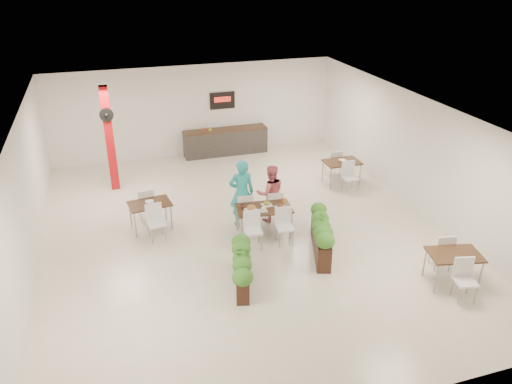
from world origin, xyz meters
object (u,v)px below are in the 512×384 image
planter_right (321,233)px  side_table_a (150,208)px  planter_left (242,264)px  side_table_b (342,165)px  red_column (109,138)px  main_table (264,212)px  service_counter (225,141)px  side_table_c (454,259)px  diner_woman (271,193)px  diner_man (242,193)px

planter_right → side_table_a: 4.47m
planter_left → planter_right: 2.28m
side_table_a → side_table_b: 6.16m
red_column → main_table: red_column is taller
service_counter → side_table_c: (2.74, -9.19, 0.13)m
planter_left → side_table_b: (4.45, 4.17, 0.13)m
red_column → side_table_b: size_ratio=1.97×
diner_woman → main_table: bearing=63.6°
service_counter → diner_man: 5.34m
diner_woman → planter_right: diner_woman is taller
service_counter → planter_right: bearing=-85.6°
red_column → side_table_b: 7.12m
main_table → diner_man: (-0.39, 0.65, 0.29)m
main_table → side_table_a: size_ratio=1.05×
planter_left → main_table: bearing=59.4°
planter_left → side_table_b: side_table_b is taller
side_table_b → planter_right: bearing=-122.9°
planter_left → side_table_c: size_ratio=1.01×
diner_woman → side_table_a: diner_woman is taller
service_counter → diner_woman: service_counter is taller
diner_man → side_table_a: bearing=-5.9°
red_column → diner_woman: red_column is taller
service_counter → side_table_a: (-3.24, -4.76, 0.13)m
diner_woman → planter_right: bearing=114.3°
side_table_b → side_table_a: bearing=-169.4°
diner_woman → side_table_c: diner_woman is taller
service_counter → planter_left: 7.98m
diner_woman → side_table_a: 3.19m
main_table → side_table_a: bearing=157.4°
diner_man → diner_woman: diner_man is taller
planter_left → side_table_a: size_ratio=1.02×
diner_man → side_table_c: diner_man is taller
diner_woman → side_table_c: size_ratio=0.96×
diner_man → planter_right: (1.44, -1.90, -0.42)m
planter_right → red_column: bearing=130.7°
red_column → diner_woman: (3.91, -3.38, -0.84)m
planter_left → side_table_c: bearing=-17.5°
main_table → planter_right: 1.63m
service_counter → side_table_c: size_ratio=1.79×
planter_right → diner_man: bearing=127.1°
service_counter → planter_right: (0.54, -7.14, 0.01)m
main_table → side_table_c: (3.25, -3.29, -0.02)m
planter_left → service_counter: bearing=78.2°
diner_man → side_table_b: diner_man is taller
red_column → main_table: 5.43m
main_table → side_table_b: 4.02m
red_column → planter_right: red_column is taller
side_table_b → planter_left: bearing=-136.7°
main_table → side_table_c: bearing=-45.4°
red_column → diner_woman: size_ratio=2.00×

